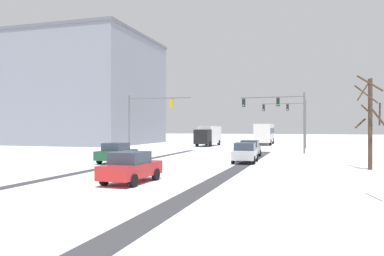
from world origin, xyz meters
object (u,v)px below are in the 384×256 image
Objects in this scene: car_silver_second at (245,153)px; traffic_signal_near_left at (146,113)px; bare_tree_sidewalk_mid at (370,119)px; car_red_fourth at (131,167)px; car_dark_green_third at (116,153)px; traffic_signal_far_right at (290,114)px; box_truck_delivery at (208,135)px; traffic_signal_near_right at (281,110)px; office_building_far_left_block at (69,92)px; bus_oncoming at (265,132)px; car_grey_lead at (250,149)px.

traffic_signal_near_left is at bearing 145.24° from car_silver_second.
bare_tree_sidewalk_mid reaches higher than car_silver_second.
car_silver_second and car_red_fourth have the same top height.
car_dark_green_third is 0.65× the size of bare_tree_sidewalk_mid.
box_truck_delivery is (-12.22, 2.99, -3.01)m from traffic_signal_far_right.
traffic_signal_near_right reaches higher than car_red_fourth.
office_building_far_left_block reaches higher than traffic_signal_near_right.
bare_tree_sidewalk_mid is at bearing -75.65° from traffic_signal_far_right.
office_building_far_left_block reaches higher than traffic_signal_far_right.
traffic_signal_near_right is (-0.34, -11.89, 0.04)m from traffic_signal_far_right.
traffic_signal_near_right reaches higher than bus_oncoming.
car_dark_green_third is 41.14m from office_building_far_left_block.
traffic_signal_near_right is 24.67m from car_red_fourth.
traffic_signal_far_right is at bearing 42.89° from traffic_signal_near_left.
car_grey_lead and car_silver_second have the same top height.
traffic_signal_near_right is 0.62× the size of bus_oncoming.
bus_oncoming is (-4.20, 22.32, -2.69)m from traffic_signal_near_right.
car_red_fourth is at bearing -104.10° from traffic_signal_near_right.
car_grey_lead is 18.98m from car_red_fourth.
traffic_signal_near_left is at bearing -99.34° from box_truck_delivery.
office_building_far_left_block is (-33.73, -5.54, 7.20)m from bus_oncoming.
traffic_signal_near_left is 1.08× the size of traffic_signal_near_right.
traffic_signal_near_left is 1.16× the size of bare_tree_sidewalk_mid.
office_building_far_left_block is (-38.27, 4.89, 4.56)m from traffic_signal_far_right.
traffic_signal_near_left is at bearing -137.11° from traffic_signal_far_right.
box_truck_delivery is at bearing 110.89° from car_silver_second.
traffic_signal_near_right is at bearing -91.63° from traffic_signal_far_right.
car_dark_green_third is 0.37× the size of bus_oncoming.
traffic_signal_near_left is (-15.01, -13.94, -0.13)m from traffic_signal_far_right.
bus_oncoming reaches higher than car_grey_lead.
traffic_signal_near_left is 14.81m from traffic_signal_near_right.
box_truck_delivery is (-9.33, 19.83, 0.82)m from car_grey_lead.
office_building_far_left_block is at bearing 141.01° from traffic_signal_near_left.
car_red_fourth is at bearing -92.16° from bus_oncoming.
traffic_signal_near_left is at bearing 112.04° from car_red_fourth.
car_dark_green_third is 1.00× the size of car_red_fourth.
car_silver_second is 27.48m from box_truck_delivery.
traffic_signal_far_right is 11.89m from traffic_signal_near_right.
car_dark_green_third is 18.95m from bare_tree_sidewalk_mid.
car_red_fourth is at bearing -51.63° from office_building_far_left_block.
car_dark_green_third is (-11.96, -14.01, -3.86)m from traffic_signal_near_right.
traffic_signal_near_right is 6.79m from car_grey_lead.
car_silver_second is 0.14× the size of office_building_far_left_block.
traffic_signal_near_left reaches higher than car_red_fourth.
traffic_signal_far_right is 17.52m from car_grey_lead.
traffic_signal_near_right is 18.82m from car_dark_green_third.
traffic_signal_near_left is at bearing 152.15° from bare_tree_sidewalk_mid.
car_grey_lead is (-2.90, -16.85, -3.82)m from traffic_signal_far_right.
office_building_far_left_block is (-35.37, 21.74, 8.38)m from car_grey_lead.
car_dark_green_third is (-12.30, -25.90, -3.82)m from traffic_signal_far_right.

